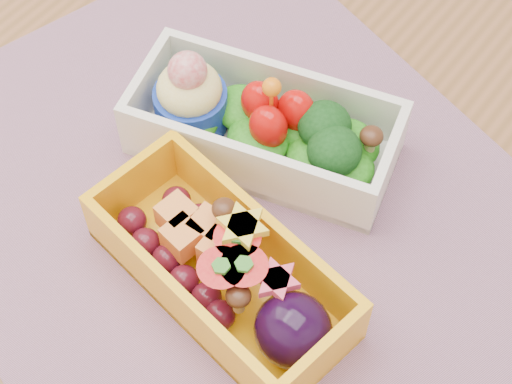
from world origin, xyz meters
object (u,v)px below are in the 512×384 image
Objects in this scene: table at (295,266)px; bento_yellow at (226,270)px; bento_white at (262,127)px; placemat at (243,221)px.

bento_yellow is at bearing -88.56° from table.
table is at bearing -37.02° from bento_white.
bento_white is at bearing 115.05° from placemat.
table is 6.14× the size of bento_yellow.
bento_white is 1.07× the size of bento_yellow.
bento_white is (-0.03, 0.06, 0.03)m from placemat.
table is at bearing 100.21° from bento_yellow.
bento_yellow is at bearing -63.80° from placemat.
bento_yellow is (0.05, -0.11, -0.00)m from bento_white.
placemat is at bearing 124.97° from bento_yellow.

